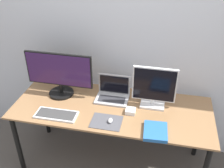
{
  "coord_description": "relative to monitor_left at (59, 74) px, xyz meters",
  "views": [
    {
      "loc": [
        0.41,
        -1.52,
        2.14
      ],
      "look_at": [
        -0.01,
        0.39,
        0.94
      ],
      "focal_mm": 42.0,
      "sensor_mm": 36.0,
      "label": 1
    }
  ],
  "objects": [
    {
      "name": "mouse",
      "position": [
        0.56,
        -0.32,
        -0.21
      ],
      "size": [
        0.04,
        0.06,
        0.03
      ],
      "color": "silver",
      "rests_on": "mousepad"
    },
    {
      "name": "mousepad",
      "position": [
        0.53,
        -0.32,
        -0.22
      ],
      "size": [
        0.26,
        0.2,
        0.0
      ],
      "color": "#47474C",
      "rests_on": "desk"
    },
    {
      "name": "desk",
      "position": [
        0.53,
        -0.11,
        -0.31
      ],
      "size": [
        1.79,
        0.7,
        0.72
      ],
      "color": "olive",
      "rests_on": "ground_plane"
    },
    {
      "name": "book",
      "position": [
        0.94,
        -0.37,
        -0.21
      ],
      "size": [
        0.2,
        0.24,
        0.03
      ],
      "color": "#235B9E",
      "rests_on": "desk"
    },
    {
      "name": "laptop",
      "position": [
        0.51,
        0.04,
        -0.17
      ],
      "size": [
        0.31,
        0.21,
        0.22
      ],
      "color": "#ADADB2",
      "rests_on": "desk"
    },
    {
      "name": "wall_back",
      "position": [
        0.53,
        0.31,
        0.31
      ],
      "size": [
        7.0,
        0.05,
        2.5
      ],
      "color": "silver",
      "rests_on": "ground_plane"
    },
    {
      "name": "monitor_left",
      "position": [
        0.0,
        0.0,
        0.0
      ],
      "size": [
        0.64,
        0.24,
        0.43
      ],
      "color": "black",
      "rests_on": "desk"
    },
    {
      "name": "power_brick",
      "position": [
        0.71,
        -0.16,
        -0.21
      ],
      "size": [
        0.08,
        0.08,
        0.04
      ],
      "color": "white",
      "rests_on": "desk"
    },
    {
      "name": "keyboard",
      "position": [
        0.08,
        -0.33,
        -0.22
      ],
      "size": [
        0.37,
        0.16,
        0.02
      ],
      "color": "silver",
      "rests_on": "desk"
    },
    {
      "name": "monitor_right",
      "position": [
        0.88,
        0.0,
        -0.04
      ],
      "size": [
        0.39,
        0.15,
        0.39
      ],
      "color": "silver",
      "rests_on": "desk"
    }
  ]
}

